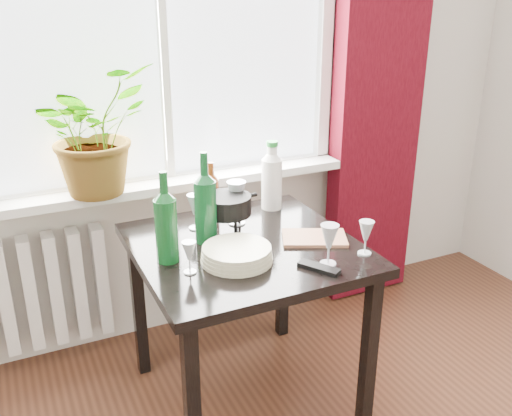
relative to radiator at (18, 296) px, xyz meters
name	(u,v)px	position (x,y,z in m)	size (l,w,h in m)	color
window	(159,8)	(0.75, 0.04, 1.22)	(1.72, 0.08, 1.62)	white
windowsill	(174,182)	(0.75, -0.03, 0.44)	(1.72, 0.20, 0.04)	white
curtain	(380,67)	(1.87, -0.06, 0.92)	(0.50, 0.12, 2.56)	#37050D
radiator	(18,296)	(0.00, 0.00, 0.00)	(0.80, 0.10, 0.55)	silver
table	(245,265)	(0.85, -0.63, 0.27)	(0.85, 0.85, 0.74)	black
potted_plant	(93,131)	(0.40, -0.07, 0.74)	(0.49, 0.43, 0.55)	#1B661B
wine_bottle_left	(166,216)	(0.53, -0.64, 0.54)	(0.08, 0.08, 0.36)	#0D481B
wine_bottle_right	(205,197)	(0.72, -0.54, 0.55)	(0.09, 0.09, 0.38)	#0C411D
bottle_amber	(212,190)	(0.83, -0.32, 0.49)	(0.06, 0.06, 0.26)	maroon
cleaning_bottle	(272,174)	(1.12, -0.33, 0.52)	(0.09, 0.09, 0.32)	white
wineglass_front_right	(329,245)	(1.06, -0.92, 0.44)	(0.07, 0.07, 0.16)	silver
wineglass_far_right	(366,237)	(1.23, -0.90, 0.43)	(0.06, 0.06, 0.14)	silver
wineglass_back_center	(237,202)	(0.90, -0.42, 0.46)	(0.08, 0.08, 0.20)	silver
wineglass_back_left	(195,211)	(0.73, -0.40, 0.44)	(0.07, 0.07, 0.15)	silver
wineglass_front_left	(189,257)	(0.57, -0.76, 0.42)	(0.05, 0.05, 0.12)	silver
plate_stack	(237,254)	(0.76, -0.75, 0.39)	(0.27, 0.27, 0.06)	beige
fondue_pot	(227,213)	(0.84, -0.48, 0.44)	(0.23, 0.20, 0.16)	black
tv_remote	(319,268)	(1.00, -0.94, 0.37)	(0.05, 0.16, 0.02)	black
cutting_board	(314,238)	(1.12, -0.71, 0.37)	(0.25, 0.16, 0.01)	#A56A4A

